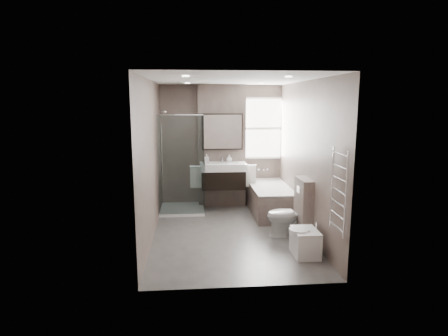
{
  "coord_description": "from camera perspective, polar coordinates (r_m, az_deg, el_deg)",
  "views": [
    {
      "loc": [
        -0.62,
        -6.15,
        2.27
      ],
      "look_at": [
        -0.09,
        0.15,
        1.13
      ],
      "focal_mm": 30.0,
      "sensor_mm": 36.0,
      "label": 1
    }
  ],
  "objects": [
    {
      "name": "soap_bottle_b",
      "position": [
        7.83,
        0.8,
        1.49
      ],
      "size": [
        0.12,
        0.12,
        0.16
      ],
      "primitive_type": "imported",
      "color": "white",
      "rests_on": "vanity"
    },
    {
      "name": "shower_enclosure",
      "position": [
        7.71,
        -5.68,
        -3.15
      ],
      "size": [
        0.9,
        0.9,
        2.0
      ],
      "color": "white",
      "rests_on": "ground"
    },
    {
      "name": "towel_left",
      "position": [
        7.71,
        -4.29,
        -1.38
      ],
      "size": [
        0.24,
        0.06,
        0.44
      ],
      "primitive_type": "cube",
      "color": "silver",
      "rests_on": "vanity_pier"
    },
    {
      "name": "cistern_box",
      "position": [
        6.42,
        11.98,
        -5.97
      ],
      "size": [
        0.19,
        0.55,
        1.0
      ],
      "color": "#62544D",
      "rests_on": "ground"
    },
    {
      "name": "vanity",
      "position": [
        7.75,
        -0.15,
        -1.13
      ],
      "size": [
        0.95,
        0.47,
        0.66
      ],
      "color": "black",
      "rests_on": "vanity_pier"
    },
    {
      "name": "mirror_cabinet",
      "position": [
        7.81,
        -0.26,
        5.55
      ],
      "size": [
        0.86,
        0.08,
        0.76
      ],
      "color": "black",
      "rests_on": "vanity_pier"
    },
    {
      "name": "bidet",
      "position": [
        5.76,
        12.21,
        -10.95
      ],
      "size": [
        0.42,
        0.49,
        0.51
      ],
      "color": "white",
      "rests_on": "ground"
    },
    {
      "name": "room",
      "position": [
        6.26,
        0.92,
        1.33
      ],
      "size": [
        2.7,
        3.9,
        2.7
      ],
      "color": "#534F4C",
      "rests_on": "ground"
    },
    {
      "name": "vanity_pier",
      "position": [
        8.01,
        -0.35,
        3.29
      ],
      "size": [
        1.0,
        0.25,
        2.6
      ],
      "primitive_type": "cube",
      "color": "#62544D",
      "rests_on": "ground"
    },
    {
      "name": "bathtub",
      "position": [
        7.67,
        6.98,
        -4.6
      ],
      "size": [
        0.75,
        1.6,
        0.57
      ],
      "color": "#62544D",
      "rests_on": "ground"
    },
    {
      "name": "towel_radiator",
      "position": [
        5.05,
        17.07,
        -3.37
      ],
      "size": [
        0.03,
        0.49,
        1.1
      ],
      "color": "silver",
      "rests_on": "room"
    },
    {
      "name": "window",
      "position": [
        8.19,
        5.91,
        6.03
      ],
      "size": [
        0.98,
        0.06,
        1.33
      ],
      "color": "white",
      "rests_on": "room"
    },
    {
      "name": "towel_right",
      "position": [
        7.8,
        3.97,
        -1.24
      ],
      "size": [
        0.24,
        0.06,
        0.44
      ],
      "primitive_type": "cube",
      "color": "silver",
      "rests_on": "vanity_pier"
    },
    {
      "name": "toilet",
      "position": [
        6.46,
        9.72,
        -7.08
      ],
      "size": [
        0.74,
        0.46,
        0.72
      ],
      "primitive_type": "imported",
      "rotation": [
        0.0,
        0.0,
        -1.5
      ],
      "color": "white",
      "rests_on": "ground"
    },
    {
      "name": "soap_bottle_a",
      "position": [
        7.65,
        -2.65,
        1.42
      ],
      "size": [
        0.09,
        0.09,
        0.19
      ],
      "primitive_type": "imported",
      "color": "white",
      "rests_on": "vanity"
    }
  ]
}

